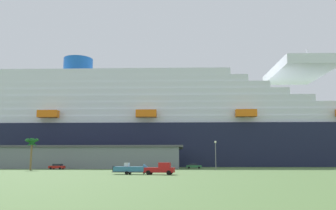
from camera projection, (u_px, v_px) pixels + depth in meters
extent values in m
plane|color=#4C6B38|center=(153.00, 168.00, 118.32)|extent=(600.00, 600.00, 0.00)
cube|color=#191E38|center=(150.00, 146.00, 153.45)|extent=(222.82, 41.99, 17.20)
cube|color=white|center=(150.00, 124.00, 155.02)|extent=(196.12, 38.41, 2.88)
cube|color=white|center=(140.00, 117.00, 155.60)|extent=(184.01, 37.29, 2.88)
cube|color=white|center=(130.00, 111.00, 156.18)|extent=(172.23, 36.06, 2.88)
cube|color=white|center=(121.00, 105.00, 156.76)|extent=(162.04, 35.27, 2.88)
cube|color=white|center=(111.00, 98.00, 157.34)|extent=(151.13, 34.17, 2.88)
cube|color=white|center=(101.00, 92.00, 157.92)|extent=(144.79, 33.25, 2.88)
cube|color=white|center=(92.00, 86.00, 158.50)|extent=(136.27, 32.43, 2.88)
cube|color=white|center=(82.00, 80.00, 159.08)|extent=(130.88, 32.06, 2.88)
cube|color=white|center=(298.00, 71.00, 156.74)|extent=(23.20, 40.61, 4.00)
cylinder|color=#1959B2|center=(78.00, 68.00, 160.02)|extent=(13.44, 13.44, 8.33)
cylinder|color=silver|center=(308.00, 62.00, 157.23)|extent=(0.80, 0.80, 12.00)
cube|color=orange|center=(48.00, 114.00, 137.77)|extent=(8.08, 3.40, 2.80)
cube|color=orange|center=(146.00, 114.00, 136.63)|extent=(8.08, 3.40, 2.80)
cube|color=orange|center=(246.00, 113.00, 135.48)|extent=(8.08, 3.40, 2.80)
cube|color=slate|center=(79.00, 158.00, 116.41)|extent=(67.45, 23.29, 6.55)
cube|color=#4C4C51|center=(79.00, 147.00, 116.97)|extent=(70.15, 24.22, 0.60)
cube|color=red|center=(159.00, 170.00, 63.88)|extent=(5.80, 2.67, 0.90)
cube|color=red|center=(165.00, 165.00, 63.84)|extent=(2.22, 2.07, 0.90)
cube|color=#26333F|center=(168.00, 166.00, 63.71)|extent=(0.30, 1.68, 0.63)
cylinder|color=black|center=(171.00, 172.00, 64.44)|extent=(0.83, 0.38, 0.80)
cylinder|color=black|center=(169.00, 173.00, 62.49)|extent=(0.83, 0.38, 0.80)
cylinder|color=black|center=(151.00, 172.00, 65.09)|extent=(0.83, 0.38, 0.80)
cylinder|color=black|center=(148.00, 173.00, 63.14)|extent=(0.83, 0.38, 0.80)
cube|color=#595960|center=(130.00, 172.00, 64.78)|extent=(6.56, 2.64, 0.16)
cube|color=#595960|center=(150.00, 172.00, 64.13)|extent=(2.09, 0.37, 0.10)
cylinder|color=black|center=(130.00, 173.00, 65.83)|extent=(0.66, 0.30, 0.64)
cylinder|color=black|center=(127.00, 173.00, 63.79)|extent=(0.66, 0.30, 0.64)
cube|color=teal|center=(130.00, 169.00, 64.86)|extent=(6.01, 2.78, 0.90)
cone|color=teal|center=(147.00, 169.00, 64.29)|extent=(1.42, 2.01, 1.88)
cube|color=silver|center=(127.00, 165.00, 65.09)|extent=(0.92, 1.09, 0.70)
cube|color=black|center=(114.00, 169.00, 65.40)|extent=(0.42, 0.54, 1.10)
cylinder|color=brown|center=(31.00, 157.00, 93.99)|extent=(0.51, 0.51, 7.16)
cone|color=#195923|center=(33.00, 143.00, 94.56)|extent=(0.89, 3.50, 2.09)
cone|color=#195923|center=(33.00, 143.00, 94.87)|extent=(2.99, 2.35, 2.75)
cone|color=#195923|center=(33.00, 143.00, 94.95)|extent=(3.45, 0.88, 2.25)
cone|color=#195923|center=(31.00, 143.00, 94.85)|extent=(2.90, 2.94, 2.21)
cone|color=#195923|center=(31.00, 143.00, 94.62)|extent=(0.99, 3.41, 2.37)
cone|color=#195923|center=(30.00, 143.00, 94.27)|extent=(3.04, 2.63, 2.44)
cone|color=#195923|center=(31.00, 143.00, 94.17)|extent=(3.36, 1.14, 2.51)
cone|color=#195923|center=(33.00, 143.00, 94.32)|extent=(2.43, 3.15, 2.47)
sphere|color=#195923|center=(32.00, 143.00, 94.54)|extent=(1.10, 1.10, 1.10)
cylinder|color=slate|center=(216.00, 157.00, 91.94)|extent=(0.20, 0.20, 7.13)
sphere|color=#F9F2CC|center=(215.00, 142.00, 92.53)|extent=(0.56, 0.56, 0.56)
cube|color=red|center=(57.00, 167.00, 99.52)|extent=(4.46, 2.33, 0.70)
cube|color=#1E232D|center=(58.00, 165.00, 99.59)|extent=(2.57, 1.95, 0.55)
cylinder|color=black|center=(51.00, 168.00, 98.77)|extent=(0.68, 0.29, 0.66)
cylinder|color=black|center=(54.00, 168.00, 100.61)|extent=(0.68, 0.29, 0.66)
cylinder|color=black|center=(60.00, 168.00, 98.32)|extent=(0.68, 0.29, 0.66)
cylinder|color=black|center=(63.00, 168.00, 100.17)|extent=(0.68, 0.29, 0.66)
cube|color=#2D723F|center=(194.00, 166.00, 109.31)|extent=(4.80, 2.01, 0.70)
cube|color=#1E232D|center=(193.00, 164.00, 109.42)|extent=(2.70, 1.78, 0.55)
cylinder|color=black|center=(199.00, 167.00, 110.08)|extent=(0.66, 0.23, 0.66)
cylinder|color=black|center=(199.00, 168.00, 108.19)|extent=(0.66, 0.23, 0.66)
cylinder|color=black|center=(189.00, 167.00, 110.32)|extent=(0.66, 0.23, 0.66)
cylinder|color=black|center=(189.00, 168.00, 108.42)|extent=(0.66, 0.23, 0.66)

